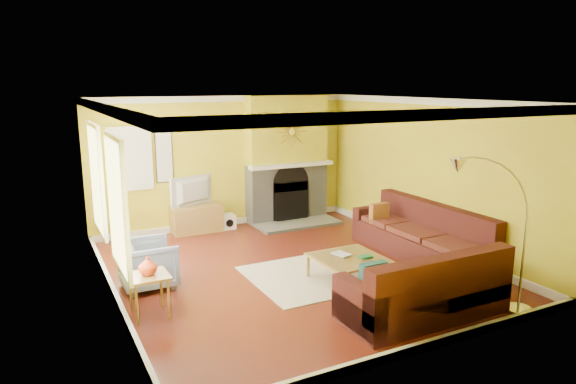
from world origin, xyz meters
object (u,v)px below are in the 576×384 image
sectional_sofa (385,247)px  coffee_table (349,269)px  armchair (148,264)px  side_table (150,295)px  arc_lamp (493,241)px  media_console (197,219)px

sectional_sofa → coffee_table: size_ratio=3.69×
armchair → side_table: (-0.19, -0.95, -0.08)m
arc_lamp → side_table: bearing=150.4°
arc_lamp → coffee_table: bearing=113.6°
media_console → side_table: bearing=-116.3°
coffee_table → arc_lamp: (0.83, -1.90, 0.86)m
coffee_table → armchair: (-2.73, 1.18, 0.16)m
coffee_table → sectional_sofa: bearing=0.0°
armchair → sectional_sofa: bearing=-109.2°
coffee_table → armchair: armchair is taller
coffee_table → media_console: bearing=109.0°
armchair → side_table: 0.98m
side_table → media_console: bearing=63.7°
coffee_table → media_console: (-1.25, 3.62, 0.08)m
sectional_sofa → armchair: 3.59m
sectional_sofa → media_console: 4.10m
sectional_sofa → media_console: bearing=117.8°
sectional_sofa → media_console: size_ratio=3.69×
media_console → arc_lamp: arc_lamp is taller
sectional_sofa → side_table: sectional_sofa is taller
coffee_table → side_table: side_table is taller
coffee_table → side_table: bearing=175.5°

